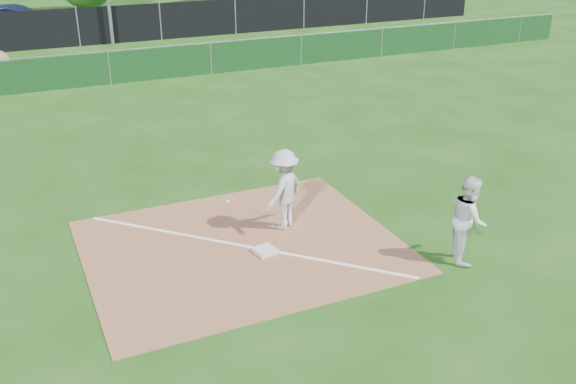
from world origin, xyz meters
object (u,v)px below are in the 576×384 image
(car_mid, at_px, (16,20))
(car_right, at_px, (153,15))
(first_base, at_px, (265,251))
(play_at_first, at_px, (284,189))
(runner, at_px, (468,219))

(car_mid, bearing_deg, car_right, -73.43)
(first_base, height_order, car_mid, car_mid)
(play_at_first, bearing_deg, car_mid, 97.85)
(first_base, xyz_separation_m, runner, (3.38, -1.75, 0.78))
(first_base, relative_size, runner, 0.23)
(car_mid, height_order, car_right, car_mid)
(first_base, bearing_deg, car_mid, 95.98)
(first_base, distance_m, play_at_first, 1.41)
(play_at_first, distance_m, car_mid, 26.48)
(play_at_first, relative_size, car_right, 0.47)
(runner, xyz_separation_m, car_right, (0.87, 28.23, -0.24))
(first_base, bearing_deg, runner, -27.38)
(car_right, bearing_deg, car_mid, 90.73)
(first_base, relative_size, play_at_first, 0.20)
(runner, bearing_deg, first_base, 91.18)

